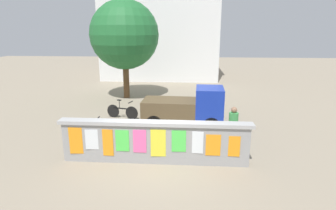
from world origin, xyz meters
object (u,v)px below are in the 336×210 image
at_px(auto_rickshaw_truck, 187,108).
at_px(motorcycle, 113,128).
at_px(tree_roadside, 124,35).
at_px(bicycle_near, 122,111).
at_px(person_walking, 233,124).

xyz_separation_m(auto_rickshaw_truck, motorcycle, (-3.00, -1.71, -0.44)).
bearing_deg(auto_rickshaw_truck, tree_roadside, 126.00).
distance_m(auto_rickshaw_truck, tree_roadside, 7.47).
relative_size(auto_rickshaw_truck, tree_roadside, 0.59).
distance_m(bicycle_near, person_walking, 6.03).
relative_size(person_walking, tree_roadside, 0.26).
bearing_deg(auto_rickshaw_truck, motorcycle, -150.39).
bearing_deg(motorcycle, auto_rickshaw_truck, 29.61).
height_order(auto_rickshaw_truck, motorcycle, auto_rickshaw_truck).
distance_m(bicycle_near, tree_roadside, 5.82).
relative_size(auto_rickshaw_truck, bicycle_near, 2.21).
distance_m(motorcycle, tree_roadside, 8.09).
distance_m(auto_rickshaw_truck, bicycle_near, 3.44).
relative_size(motorcycle, bicycle_near, 1.15).
relative_size(motorcycle, person_walking, 1.17).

